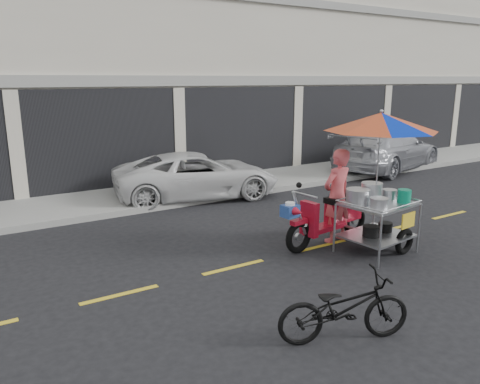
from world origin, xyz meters
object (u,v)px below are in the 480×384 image
silver_pickup (387,149)px  white_pickup (197,175)px  near_bicycle (344,308)px  food_vendor_rig (363,162)px

silver_pickup → white_pickup: bearing=75.2°
near_bicycle → food_vendor_rig: 3.66m
silver_pickup → food_vendor_rig: size_ratio=1.80×
silver_pickup → near_bicycle: 11.80m
near_bicycle → food_vendor_rig: (2.59, 2.27, 1.22)m
near_bicycle → food_vendor_rig: size_ratio=0.59×
near_bicycle → food_vendor_rig: bearing=-27.3°
white_pickup → food_vendor_rig: size_ratio=1.58×
silver_pickup → near_bicycle: silver_pickup is taller
white_pickup → near_bicycle: white_pickup is taller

